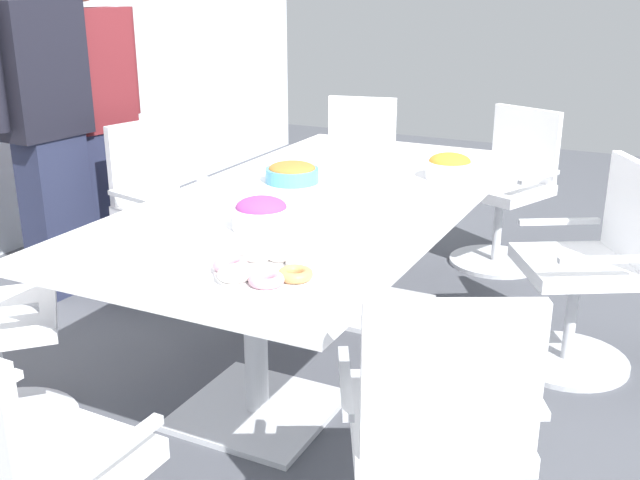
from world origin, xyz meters
name	(u,v)px	position (x,y,z in m)	size (l,w,h in m)	color
ground_plane	(320,355)	(0.00, 0.00, -0.01)	(10.00, 10.00, 0.01)	#4C4F56
conference_table	(320,223)	(0.00, 0.00, 0.63)	(2.40, 1.20, 0.75)	white
office_chair_0	(588,277)	(0.44, -1.06, 0.41)	(0.74, 0.74, 0.91)	silver
office_chair_1	(505,197)	(1.56, -0.45, 0.41)	(0.71, 0.71, 0.91)	silver
office_chair_2	(356,180)	(1.52, 0.50, 0.41)	(0.64, 0.64, 0.91)	silver
office_chair_3	(166,218)	(0.33, 1.08, 0.41)	(0.65, 0.65, 0.91)	silver
office_chair_6	(435,447)	(-1.04, -0.87, 0.41)	(0.73, 0.73, 0.91)	silver
person_standing_1	(46,120)	(0.06, 1.59, 0.93)	(0.61, 0.26, 1.78)	#232842
person_standing_2	(93,117)	(0.39, 1.58, 0.90)	(0.61, 0.32, 1.73)	#232842
snack_bowl_candy_mix	(261,214)	(-0.50, -0.01, 0.81)	(0.21, 0.21, 0.12)	white
snack_bowl_pretzels	(292,172)	(0.14, 0.21, 0.79)	(0.24, 0.24, 0.09)	#4C9EC6
snack_bowl_chips_orange	(450,166)	(0.52, -0.40, 0.81)	(0.21, 0.21, 0.12)	white
donut_platter	(267,268)	(-0.88, -0.25, 0.77)	(0.33, 0.33, 0.04)	white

